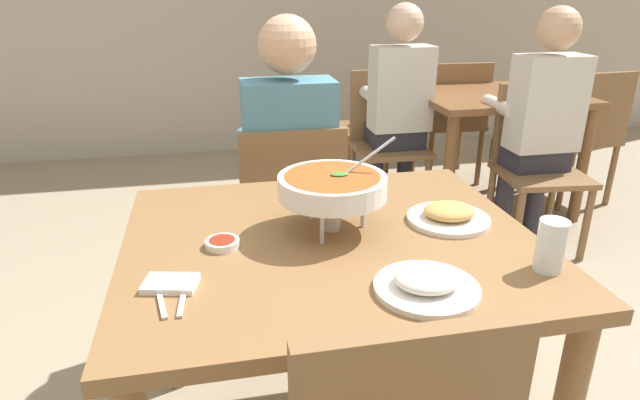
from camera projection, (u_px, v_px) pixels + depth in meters
name	position (u px, v px, depth m)	size (l,w,h in m)	color
dining_table_main	(331.00, 274.00, 1.52)	(1.12, 0.95, 0.77)	brown
chair_diner_main	(291.00, 214.00, 2.27)	(0.44, 0.44, 0.90)	brown
diner_main	(288.00, 158.00, 2.21)	(0.40, 0.45, 1.31)	#2D2D38
curry_bowl	(332.00, 187.00, 1.48)	(0.33, 0.30, 0.26)	silver
rice_plate	(427.00, 283.00, 1.21)	(0.24, 0.24, 0.06)	white
appetizer_plate	(449.00, 215.00, 1.57)	(0.24, 0.24, 0.06)	white
sauce_dish	(222.00, 242.00, 1.42)	(0.09, 0.09, 0.02)	white
napkin_folded	(170.00, 284.00, 1.24)	(0.12, 0.08, 0.02)	white
fork_utensil	(160.00, 298.00, 1.19)	(0.01, 0.17, 0.01)	silver
spoon_utensil	(183.00, 295.00, 1.20)	(0.01, 0.17, 0.01)	silver
drink_glass	(551.00, 248.00, 1.29)	(0.07, 0.07, 0.13)	silver
dining_table_far	(494.00, 115.00, 3.44)	(1.00, 0.80, 0.77)	brown
chair_bg_left	(536.00, 157.00, 3.01)	(0.48, 0.48, 0.90)	brown
chair_bg_middle	(386.00, 134.00, 3.47)	(0.44, 0.44, 0.90)	brown
chair_bg_right	(383.00, 118.00, 3.87)	(0.46, 0.46, 0.90)	brown
chair_bg_corner	(585.00, 130.00, 3.55)	(0.46, 0.46, 0.90)	brown
chair_bg_window	(454.00, 116.00, 3.93)	(0.46, 0.46, 0.90)	brown
patron_bg_left	(541.00, 115.00, 2.92)	(0.40, 0.45, 1.31)	#2D2D38
patron_bg_middle	(398.00, 100.00, 3.31)	(0.40, 0.45, 1.31)	#2D2D38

